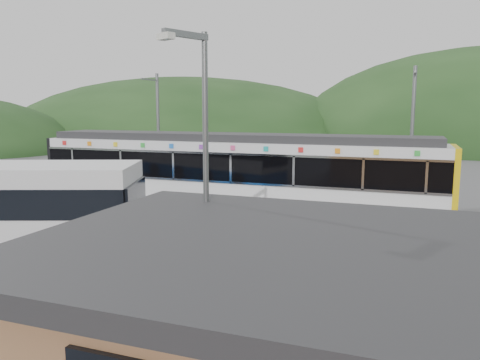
% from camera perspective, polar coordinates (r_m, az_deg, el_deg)
% --- Properties ---
extents(ground, '(120.00, 120.00, 0.00)m').
position_cam_1_polar(ground, '(17.82, -3.79, -7.50)').
color(ground, '#4C4C4F').
rests_on(ground, ground).
extents(hills, '(146.00, 149.00, 26.00)m').
position_cam_1_polar(hills, '(21.53, 17.53, -5.07)').
color(hills, '#1E3D19').
rests_on(hills, ground).
extents(platform, '(26.00, 3.20, 0.30)m').
position_cam_1_polar(platform, '(20.74, -0.10, -4.75)').
color(platform, '#9E9E99').
rests_on(platform, ground).
extents(yellow_line, '(26.00, 0.10, 0.01)m').
position_cam_1_polar(yellow_line, '(19.52, -1.42, -5.13)').
color(yellow_line, yellow).
rests_on(yellow_line, platform).
extents(train, '(20.44, 3.01, 3.74)m').
position_cam_1_polar(train, '(23.36, -0.92, 1.53)').
color(train, black).
rests_on(train, ground).
extents(catenary_mast_west, '(0.18, 1.80, 7.00)m').
position_cam_1_polar(catenary_mast_west, '(27.97, -9.96, 5.82)').
color(catenary_mast_west, slate).
rests_on(catenary_mast_west, ground).
extents(catenary_mast_east, '(0.18, 1.80, 7.00)m').
position_cam_1_polar(catenary_mast_east, '(24.25, 20.20, 5.03)').
color(catenary_mast_east, slate).
rests_on(catenary_mast_east, ground).
extents(station_shelter, '(9.20, 6.20, 3.00)m').
position_cam_1_polar(station_shelter, '(7.52, 11.20, -18.27)').
color(station_shelter, '#946240').
rests_on(station_shelter, ground).
extents(lamp_post, '(0.54, 1.18, 6.48)m').
position_cam_1_polar(lamp_post, '(9.71, -4.50, 2.20)').
color(lamp_post, slate).
rests_on(lamp_post, ground).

